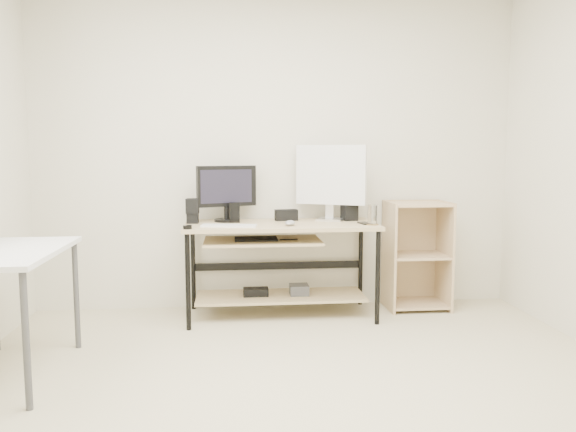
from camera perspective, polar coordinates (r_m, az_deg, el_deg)
The scene contains 16 objects.
room at distance 2.76m, azimuth -0.67°, elevation 6.75°, with size 4.01×4.01×2.62m.
desk at distance 4.45m, azimuth -1.05°, elevation -3.44°, with size 1.50×0.65×0.75m.
side_table at distance 3.61m, azimuth -26.80°, elevation -4.34°, with size 0.60×1.00×0.75m.
shelf_unit at distance 4.85m, azimuth 12.80°, elevation -3.80°, with size 0.50×0.40×0.90m.
black_monitor at distance 4.53m, azimuth -6.26°, elevation 2.68°, with size 0.48×0.22×0.45m.
white_imac at distance 4.58m, azimuth 4.39°, elevation 3.97°, with size 0.55×0.29×0.61m.
keyboard at distance 4.23m, azimuth -6.01°, elevation -0.98°, with size 0.41×0.12×0.01m, color white.
mouse at distance 4.27m, azimuth 0.21°, elevation -0.71°, with size 0.07×0.12×0.04m, color #A8A8AC.
center_speaker at distance 4.58m, azimuth -0.18°, elevation 0.10°, with size 0.18×0.08×0.09m, color black.
speaker_left at distance 4.46m, azimuth -9.68°, elevation 0.57°, with size 0.10×0.10×0.19m.
speaker_right at distance 4.62m, azimuth 6.25°, elevation 0.39°, with size 0.11×0.11×0.14m, color black.
audio_controller at distance 4.47m, azimuth -5.44°, elevation 0.37°, with size 0.08×0.05×0.16m, color black.
volume_puck at distance 4.15m, azimuth -10.18°, elevation -1.12°, with size 0.07×0.07×0.03m, color black.
smartphone at distance 4.41m, azimuth 7.80°, elevation -0.73°, with size 0.07×0.13×0.01m, color black.
coaster at distance 4.37m, azimuth 8.56°, elevation -0.85°, with size 0.10×0.10×0.01m, color olive.
drinking_glass at distance 4.36m, azimuth 8.58°, elevation 0.16°, with size 0.07×0.07×0.15m, color white.
Camera 1 is at (-0.38, -2.71, 1.30)m, focal length 35.00 mm.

